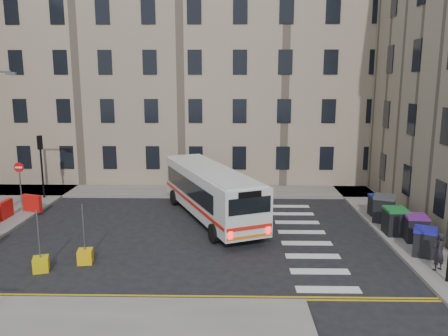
{
  "coord_description": "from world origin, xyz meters",
  "views": [
    {
      "loc": [
        0.42,
        -21.13,
        7.54
      ],
      "look_at": [
        -0.04,
        2.24,
        3.0
      ],
      "focal_mm": 35.0,
      "sensor_mm": 36.0,
      "label": 1
    }
  ],
  "objects_px": {
    "bus": "(210,190)",
    "pedestrian": "(439,252)",
    "wheelie_bin_c": "(395,221)",
    "bollard_chevron": "(41,264)",
    "wheelie_bin_e": "(379,206)",
    "bollard_yellow": "(85,256)",
    "wheelie_bin_a": "(425,242)",
    "wheelie_bin_b": "(415,228)",
    "wheelie_bin_d": "(384,208)"
  },
  "relations": [
    {
      "from": "bus",
      "to": "pedestrian",
      "type": "relative_size",
      "value": 6.67
    },
    {
      "from": "wheelie_bin_c",
      "to": "bollard_chevron",
      "type": "distance_m",
      "value": 16.51
    },
    {
      "from": "wheelie_bin_e",
      "to": "bollard_yellow",
      "type": "bearing_deg",
      "value": -160.49
    },
    {
      "from": "bus",
      "to": "bollard_chevron",
      "type": "distance_m",
      "value": 9.85
    },
    {
      "from": "bus",
      "to": "wheelie_bin_a",
      "type": "height_order",
      "value": "bus"
    },
    {
      "from": "wheelie_bin_b",
      "to": "bollard_chevron",
      "type": "relative_size",
      "value": 2.11
    },
    {
      "from": "wheelie_bin_d",
      "to": "wheelie_bin_e",
      "type": "relative_size",
      "value": 1.36
    },
    {
      "from": "wheelie_bin_a",
      "to": "wheelie_bin_b",
      "type": "xyz_separation_m",
      "value": [
        0.33,
        1.78,
        0.03
      ]
    },
    {
      "from": "wheelie_bin_c",
      "to": "wheelie_bin_e",
      "type": "xyz_separation_m",
      "value": [
        0.18,
        3.01,
        -0.06
      ]
    },
    {
      "from": "wheelie_bin_b",
      "to": "bollard_chevron",
      "type": "distance_m",
      "value": 16.89
    },
    {
      "from": "wheelie_bin_d",
      "to": "bus",
      "type": "bearing_deg",
      "value": -161.72
    },
    {
      "from": "wheelie_bin_e",
      "to": "bus",
      "type": "bearing_deg",
      "value": 176.3
    },
    {
      "from": "bollard_chevron",
      "to": "wheelie_bin_c",
      "type": "bearing_deg",
      "value": 15.46
    },
    {
      "from": "wheelie_bin_d",
      "to": "wheelie_bin_a",
      "type": "bearing_deg",
      "value": -65.45
    },
    {
      "from": "bollard_chevron",
      "to": "wheelie_bin_b",
      "type": "bearing_deg",
      "value": 11.83
    },
    {
      "from": "wheelie_bin_c",
      "to": "wheelie_bin_e",
      "type": "relative_size",
      "value": 1.1
    },
    {
      "from": "wheelie_bin_c",
      "to": "wheelie_bin_d",
      "type": "bearing_deg",
      "value": 86.51
    },
    {
      "from": "wheelie_bin_c",
      "to": "wheelie_bin_e",
      "type": "distance_m",
      "value": 3.02
    },
    {
      "from": "wheelie_bin_a",
      "to": "wheelie_bin_d",
      "type": "height_order",
      "value": "wheelie_bin_d"
    },
    {
      "from": "wheelie_bin_d",
      "to": "pedestrian",
      "type": "distance_m",
      "value": 6.38
    },
    {
      "from": "wheelie_bin_c",
      "to": "wheelie_bin_a",
      "type": "bearing_deg",
      "value": -83.14
    },
    {
      "from": "wheelie_bin_e",
      "to": "wheelie_bin_d",
      "type": "bearing_deg",
      "value": -96.26
    },
    {
      "from": "wheelie_bin_a",
      "to": "pedestrian",
      "type": "distance_m",
      "value": 1.62
    },
    {
      "from": "wheelie_bin_c",
      "to": "pedestrian",
      "type": "height_order",
      "value": "pedestrian"
    },
    {
      "from": "bollard_chevron",
      "to": "wheelie_bin_a",
      "type": "bearing_deg",
      "value": 5.94
    },
    {
      "from": "wheelie_bin_a",
      "to": "wheelie_bin_e",
      "type": "relative_size",
      "value": 1.15
    },
    {
      "from": "wheelie_bin_a",
      "to": "wheelie_bin_d",
      "type": "distance_m",
      "value": 4.79
    },
    {
      "from": "wheelie_bin_c",
      "to": "bollard_chevron",
      "type": "relative_size",
      "value": 2.19
    },
    {
      "from": "pedestrian",
      "to": "bus",
      "type": "bearing_deg",
      "value": -61.5
    },
    {
      "from": "bus",
      "to": "bollard_yellow",
      "type": "relative_size",
      "value": 17.53
    },
    {
      "from": "wheelie_bin_b",
      "to": "wheelie_bin_d",
      "type": "relative_size",
      "value": 0.78
    },
    {
      "from": "wheelie_bin_c",
      "to": "bollard_yellow",
      "type": "distance_m",
      "value": 14.81
    },
    {
      "from": "pedestrian",
      "to": "wheelie_bin_c",
      "type": "bearing_deg",
      "value": -112.52
    },
    {
      "from": "bollard_yellow",
      "to": "wheelie_bin_b",
      "type": "bearing_deg",
      "value": 9.9
    },
    {
      "from": "wheelie_bin_e",
      "to": "pedestrian",
      "type": "distance_m",
      "value": 7.32
    },
    {
      "from": "wheelie_bin_b",
      "to": "wheelie_bin_c",
      "type": "height_order",
      "value": "wheelie_bin_c"
    },
    {
      "from": "wheelie_bin_b",
      "to": "wheelie_bin_c",
      "type": "distance_m",
      "value": 1.12
    },
    {
      "from": "wheelie_bin_b",
      "to": "bus",
      "type": "bearing_deg",
      "value": 167.03
    },
    {
      "from": "pedestrian",
      "to": "bollard_chevron",
      "type": "bearing_deg",
      "value": -24.25
    },
    {
      "from": "bus",
      "to": "bollard_yellow",
      "type": "distance_m",
      "value": 8.23
    },
    {
      "from": "wheelie_bin_e",
      "to": "wheelie_bin_c",
      "type": "bearing_deg",
      "value": -98.13
    },
    {
      "from": "wheelie_bin_c",
      "to": "bollard_chevron",
      "type": "bearing_deg",
      "value": -163.84
    },
    {
      "from": "wheelie_bin_d",
      "to": "bollard_yellow",
      "type": "height_order",
      "value": "wheelie_bin_d"
    },
    {
      "from": "wheelie_bin_d",
      "to": "bollard_chevron",
      "type": "height_order",
      "value": "wheelie_bin_d"
    },
    {
      "from": "wheelie_bin_d",
      "to": "pedestrian",
      "type": "bearing_deg",
      "value": -67.12
    },
    {
      "from": "wheelie_bin_c",
      "to": "wheelie_bin_e",
      "type": "height_order",
      "value": "wheelie_bin_c"
    },
    {
      "from": "wheelie_bin_c",
      "to": "wheelie_bin_b",
      "type": "bearing_deg",
      "value": -55.87
    },
    {
      "from": "wheelie_bin_a",
      "to": "wheelie_bin_e",
      "type": "xyz_separation_m",
      "value": [
        -0.12,
        5.72,
        -0.0
      ]
    },
    {
      "from": "bus",
      "to": "wheelie_bin_a",
      "type": "distance_m",
      "value": 11.15
    },
    {
      "from": "wheelie_bin_b",
      "to": "bollard_yellow",
      "type": "distance_m",
      "value": 15.22
    }
  ]
}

